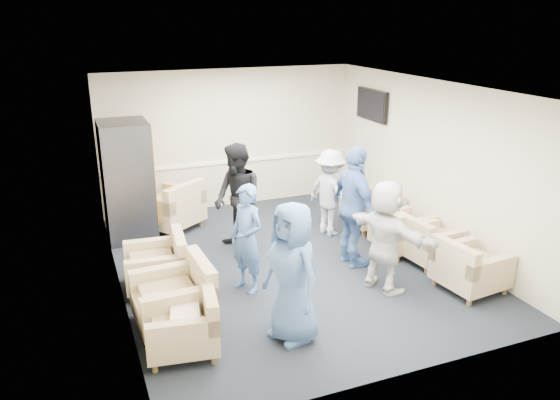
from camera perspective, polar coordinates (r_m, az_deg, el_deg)
name	(u,v)px	position (r m, az deg, el deg)	size (l,w,h in m)	color
floor	(288,263)	(8.51, 0.86, -6.62)	(6.00, 6.00, 0.00)	black
ceiling	(289,87)	(7.75, 0.96, 11.72)	(6.00, 6.00, 0.00)	white
back_wall	(230,139)	(10.77, -5.26, 6.37)	(5.00, 0.02, 2.70)	beige
front_wall	(405,261)	(5.55, 12.94, -6.23)	(5.00, 0.02, 2.70)	beige
left_wall	(113,200)	(7.47, -17.08, -0.02)	(0.02, 6.00, 2.70)	beige
right_wall	(430,164)	(9.24, 15.40, 3.68)	(0.02, 6.00, 2.70)	beige
chair_rail	(231,161)	(10.86, -5.16, 4.03)	(4.98, 0.04, 0.06)	white
tv	(372,105)	(10.53, 9.58, 9.77)	(0.10, 1.00, 0.58)	black
armchair_left_near	(187,326)	(6.42, -9.74, -12.89)	(0.89, 0.89, 0.63)	tan
armchair_left_mid	(178,300)	(6.88, -10.60, -10.19)	(0.94, 0.94, 0.72)	tan
armchair_left_far	(160,266)	(7.85, -12.44, -6.75)	(0.90, 0.90, 0.66)	tan
armchair_right_near	(468,269)	(8.02, 19.02, -6.84)	(0.90, 0.90, 0.65)	tan
armchair_right_midnear	(427,243)	(8.74, 15.11, -4.33)	(0.87, 0.87, 0.64)	tan
armchair_right_midfar	(400,232)	(9.04, 12.39, -3.31)	(0.86, 0.86, 0.64)	tan
armchair_right_far	(368,209)	(9.94, 9.23, -0.91)	(0.88, 0.88, 0.69)	tan
armchair_corner	(172,209)	(9.88, -11.20, -0.93)	(1.32, 1.32, 0.76)	tan
vending_machine	(128,180)	(9.55, -15.63, 1.99)	(0.81, 0.95, 2.01)	#46464D
backpack	(181,271)	(7.85, -10.35, -7.28)	(0.31, 0.25, 0.47)	black
pillow	(185,313)	(6.34, -9.88, -11.60)	(0.42, 0.32, 0.12)	white
person_front_left	(292,273)	(6.30, 1.29, -7.63)	(0.83, 0.54, 1.70)	#4367A3
person_mid_left	(247,239)	(7.45, -3.47, -4.06)	(0.56, 0.37, 1.53)	#4367A3
person_back_left	(238,199)	(8.63, -4.43, 0.05)	(0.86, 0.67, 1.78)	black
person_back_right	(331,193)	(9.41, 5.31, 0.76)	(0.98, 0.56, 1.51)	white
person_mid_right	(354,207)	(8.21, 7.77, -0.75)	(1.09, 0.45, 1.86)	#4367A3
person_front_right	(386,236)	(7.58, 10.99, -3.72)	(1.48, 0.47, 1.59)	silver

